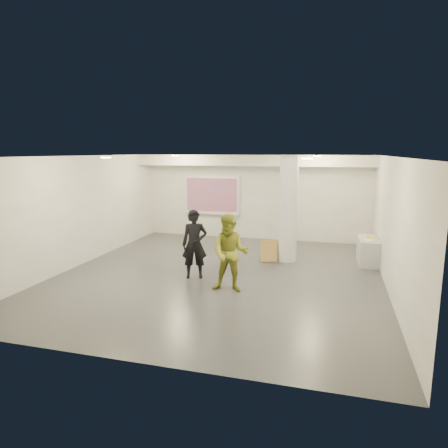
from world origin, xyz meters
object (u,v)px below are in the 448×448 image
(projection_screen, at_px, (212,195))
(woman, at_px, (195,244))
(credenza, at_px, (368,251))
(man, at_px, (230,253))
(column, at_px, (288,209))

(projection_screen, relative_size, woman, 1.23)
(credenza, distance_m, man, 4.53)
(credenza, xyz_separation_m, woman, (-4.26, -2.50, 0.50))
(woman, bearing_deg, column, 29.65)
(column, xyz_separation_m, credenza, (2.22, 0.31, -1.14))
(column, xyz_separation_m, woman, (-2.04, -2.19, -0.65))
(woman, relative_size, man, 0.97)
(projection_screen, distance_m, man, 6.00)
(projection_screen, relative_size, man, 1.19)
(projection_screen, height_order, credenza, projection_screen)
(column, xyz_separation_m, man, (-0.94, -2.90, -0.62))
(column, bearing_deg, credenza, 7.90)
(projection_screen, distance_m, woman, 5.00)
(projection_screen, bearing_deg, woman, -77.62)
(projection_screen, bearing_deg, column, -40.56)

